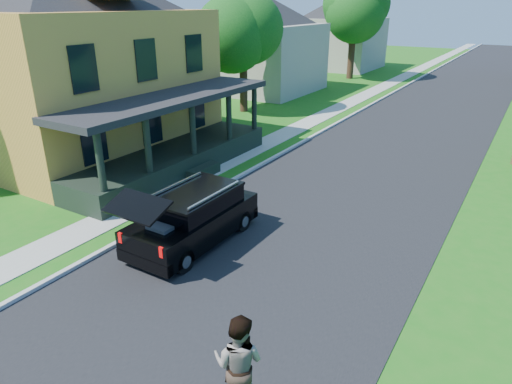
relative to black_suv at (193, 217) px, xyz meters
The scene contains 12 objects.
ground 2.81m from the black_suv, 33.78° to the right, with size 140.00×140.00×0.00m, color #1A6614.
street 18.65m from the black_suv, 83.10° to the left, with size 8.00×120.00×0.02m, color black.
curb 18.61m from the black_suv, 95.59° to the left, with size 0.15×120.00×0.12m, color #AAAAA5.
sidewalk 18.82m from the black_suv, 100.29° to the left, with size 1.30×120.00×0.03m, color gray.
front_walk 8.58m from the black_suv, 148.20° to the left, with size 6.50×1.20×0.03m, color gray.
main_house 12.19m from the black_suv, 156.94° to the left, with size 15.56×15.56×10.10m.
neighbor_house_mid 25.39m from the black_suv, 116.58° to the left, with size 12.78×12.78×8.30m.
neighbor_house_far 40.26m from the black_suv, 106.30° to the left, with size 12.78×12.78×8.30m.
black_suv is the anchor object (origin of this frame).
skateboarder 6.42m from the black_suv, 44.62° to the right, with size 0.97×0.83×1.75m.
tree_left_mid 17.96m from the black_suv, 118.26° to the left, with size 5.27×4.95×7.01m.
tree_left_far 33.39m from the black_suv, 103.03° to the left, with size 6.23×6.27×9.28m.
Camera 1 is at (5.45, -7.59, 6.51)m, focal length 32.00 mm.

